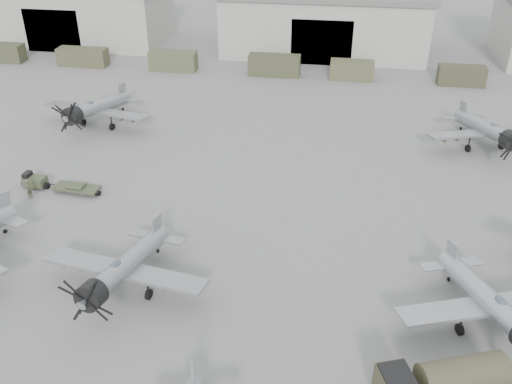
{
  "coord_description": "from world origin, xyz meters",
  "views": [
    {
      "loc": [
        2.85,
        -20.43,
        24.57
      ],
      "look_at": [
        -2.81,
        16.27,
        2.5
      ],
      "focal_mm": 40.0,
      "sensor_mm": 36.0,
      "label": 1
    }
  ],
  "objects_px": {
    "aircraft_far_0": "(94,109)",
    "ground_crew": "(29,189)",
    "aircraft_mid_1": "(121,269)",
    "fuel_tanker": "(444,381)",
    "aircraft_far_1": "(489,131)",
    "tug_trailer": "(51,184)",
    "aircraft_mid_2": "(493,305)"
  },
  "relations": [
    {
      "from": "aircraft_far_0",
      "to": "aircraft_far_1",
      "type": "distance_m",
      "value": 38.96
    },
    {
      "from": "aircraft_far_0",
      "to": "fuel_tanker",
      "type": "relative_size",
      "value": 1.61
    },
    {
      "from": "aircraft_far_0",
      "to": "tug_trailer",
      "type": "bearing_deg",
      "value": -73.15
    },
    {
      "from": "aircraft_mid_2",
      "to": "tug_trailer",
      "type": "relative_size",
      "value": 1.62
    },
    {
      "from": "aircraft_far_1",
      "to": "ground_crew",
      "type": "distance_m",
      "value": 41.67
    },
    {
      "from": "fuel_tanker",
      "to": "tug_trailer",
      "type": "distance_m",
      "value": 34.75
    },
    {
      "from": "aircraft_mid_1",
      "to": "aircraft_far_1",
      "type": "xyz_separation_m",
      "value": [
        27.01,
        25.16,
        0.08
      ]
    },
    {
      "from": "aircraft_far_1",
      "to": "tug_trailer",
      "type": "distance_m",
      "value": 40.16
    },
    {
      "from": "aircraft_far_1",
      "to": "fuel_tanker",
      "type": "height_order",
      "value": "aircraft_far_1"
    },
    {
      "from": "aircraft_mid_1",
      "to": "ground_crew",
      "type": "distance_m",
      "value": 15.84
    },
    {
      "from": "aircraft_mid_1",
      "to": "fuel_tanker",
      "type": "height_order",
      "value": "aircraft_mid_1"
    },
    {
      "from": "aircraft_mid_2",
      "to": "aircraft_far_0",
      "type": "height_order",
      "value": "aircraft_far_0"
    },
    {
      "from": "aircraft_mid_2",
      "to": "tug_trailer",
      "type": "distance_m",
      "value": 35.45
    },
    {
      "from": "aircraft_mid_2",
      "to": "aircraft_far_1",
      "type": "xyz_separation_m",
      "value": [
        4.5,
        25.08,
        0.07
      ]
    },
    {
      "from": "aircraft_far_0",
      "to": "ground_crew",
      "type": "bearing_deg",
      "value": -77.91
    },
    {
      "from": "ground_crew",
      "to": "aircraft_mid_2",
      "type": "bearing_deg",
      "value": -108.62
    },
    {
      "from": "aircraft_far_0",
      "to": "ground_crew",
      "type": "height_order",
      "value": "aircraft_far_0"
    },
    {
      "from": "aircraft_far_1",
      "to": "ground_crew",
      "type": "height_order",
      "value": "aircraft_far_1"
    },
    {
      "from": "aircraft_mid_1",
      "to": "aircraft_mid_2",
      "type": "relative_size",
      "value": 1.0
    },
    {
      "from": "aircraft_mid_2",
      "to": "aircraft_far_1",
      "type": "bearing_deg",
      "value": 60.23
    },
    {
      "from": "tug_trailer",
      "to": "ground_crew",
      "type": "height_order",
      "value": "ground_crew"
    },
    {
      "from": "aircraft_mid_2",
      "to": "fuel_tanker",
      "type": "bearing_deg",
      "value": -140.44
    },
    {
      "from": "aircraft_mid_2",
      "to": "fuel_tanker",
      "type": "xyz_separation_m",
      "value": [
        -3.39,
        -5.68,
        -0.5
      ]
    },
    {
      "from": "aircraft_mid_1",
      "to": "fuel_tanker",
      "type": "relative_size",
      "value": 1.53
    },
    {
      "from": "aircraft_mid_2",
      "to": "aircraft_far_0",
      "type": "distance_m",
      "value": 42.25
    },
    {
      "from": "aircraft_far_1",
      "to": "tug_trailer",
      "type": "xyz_separation_m",
      "value": [
        -37.88,
        -13.23,
        -1.59
      ]
    },
    {
      "from": "aircraft_mid_1",
      "to": "tug_trailer",
      "type": "xyz_separation_m",
      "value": [
        -10.88,
        11.93,
        -1.51
      ]
    },
    {
      "from": "aircraft_mid_1",
      "to": "ground_crew",
      "type": "xyz_separation_m",
      "value": [
        -11.92,
        10.36,
        -1.17
      ]
    },
    {
      "from": "aircraft_mid_1",
      "to": "aircraft_far_0",
      "type": "xyz_separation_m",
      "value": [
        -11.95,
        24.54,
        0.11
      ]
    },
    {
      "from": "aircraft_far_0",
      "to": "aircraft_mid_2",
      "type": "bearing_deg",
      "value": -23.39
    },
    {
      "from": "fuel_tanker",
      "to": "tug_trailer",
      "type": "relative_size",
      "value": 1.07
    },
    {
      "from": "aircraft_mid_1",
      "to": "ground_crew",
      "type": "relative_size",
      "value": 6.59
    }
  ]
}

